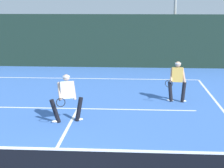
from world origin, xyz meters
The scene contains 7 objects.
court_line_baseline_far centered at (0.00, 11.47, 0.00)m, with size 10.74×0.10×0.01m, color white.
court_line_service centered at (0.00, 6.03, 0.00)m, with size 8.75×0.10×0.01m, color white.
court_line_centre centered at (0.00, 3.20, 0.00)m, with size 0.10×6.40×0.01m, color white.
tennis_net centered at (0.00, 0.00, 0.50)m, with size 11.76×0.09×1.10m.
player_near centered at (-0.12, 4.48, 0.88)m, with size 1.10×0.96×1.61m.
player_far centered at (3.78, 7.23, 0.90)m, with size 0.91×0.85×1.63m.
back_fence_windscreen centered at (0.00, 14.90, 1.59)m, with size 21.55×0.12×3.18m, color #192D23.
Camera 1 is at (2.09, -6.95, 3.92)m, focal length 58.40 mm.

